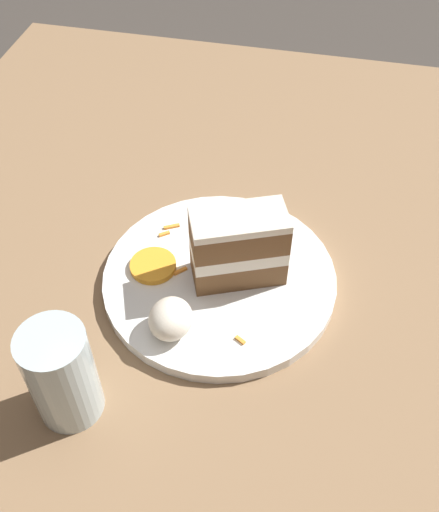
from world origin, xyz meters
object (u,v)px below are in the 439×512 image
object	(u,v)px
orange_garnish	(153,266)
drinking_glass	(63,379)
cake_slice	(238,246)
cream_dollop	(171,319)
plate	(220,279)

from	to	relation	value
orange_garnish	drinking_glass	world-z (taller)	drinking_glass
cake_slice	cream_dollop	distance (m)	0.11
plate	cream_dollop	size ratio (longest dim) A/B	5.24
orange_garnish	plate	bearing A→B (deg)	94.44
orange_garnish	drinking_glass	bearing A→B (deg)	-9.82
cake_slice	drinking_glass	xyz separation A→B (m)	(0.19, -0.13, -0.01)
drinking_glass	orange_garnish	bearing A→B (deg)	170.18
cake_slice	cream_dollop	world-z (taller)	cake_slice
drinking_glass	plate	bearing A→B (deg)	149.58
plate	cake_slice	xyz separation A→B (m)	(-0.01, 0.02, 0.05)
plate	cream_dollop	bearing A→B (deg)	-21.10
cake_slice	orange_garnish	xyz separation A→B (m)	(0.01, -0.10, -0.04)
cake_slice	drinking_glass	distance (m)	0.23
plate	cream_dollop	xyz separation A→B (m)	(0.09, -0.03, 0.03)
orange_garnish	drinking_glass	size ratio (longest dim) A/B	0.47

